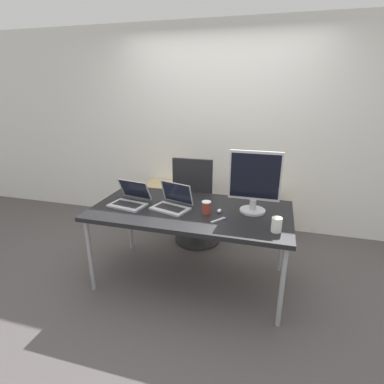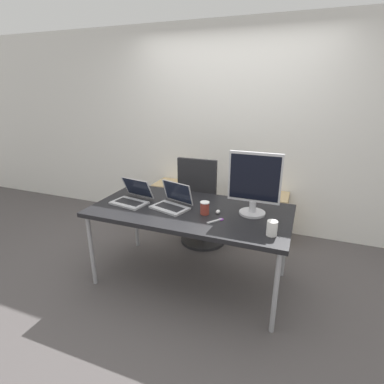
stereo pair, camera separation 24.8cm
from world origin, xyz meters
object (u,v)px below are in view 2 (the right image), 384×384
monitor (254,184)px  coffee_cup_white (272,228)px  laptop_right (132,198)px  mouse (218,212)px  cabinet_left (175,203)px  laptop_left (172,202)px  coffee_cup_brown (205,208)px  office_chair (202,211)px  cabinet_right (265,216)px

monitor → coffee_cup_white: monitor is taller
laptop_right → mouse: 0.86m
cabinet_left → monitor: size_ratio=1.04×
laptop_left → laptop_right: 0.42m
monitor → mouse: size_ratio=9.65×
coffee_cup_white → coffee_cup_brown: (-0.60, 0.20, -0.00)m
cabinet_left → laptop_left: bearing=-66.4°
cabinet_left → coffee_cup_brown: size_ratio=5.04×
mouse → monitor: bearing=19.1°
office_chair → coffee_cup_white: office_chair is taller
cabinet_right → coffee_cup_brown: size_ratio=5.04×
laptop_left → coffee_cup_white: bearing=-14.0°
laptop_left → coffee_cup_white: laptop_left is taller
mouse → coffee_cup_white: bearing=-26.8°
coffee_cup_white → coffee_cup_brown: size_ratio=1.02×
cabinet_left → laptop_right: size_ratio=1.57×
office_chair → coffee_cup_brown: (0.31, -0.80, 0.40)m
laptop_right → cabinet_left: bearing=95.2°
office_chair → mouse: (0.41, -0.75, 0.36)m
office_chair → laptop_right: size_ratio=3.02×
cabinet_right → coffee_cup_white: size_ratio=4.93×
mouse → coffee_cup_white: size_ratio=0.49×
cabinet_left → mouse: bearing=-51.1°
cabinet_left → monitor: (1.26, -1.11, 0.76)m
coffee_cup_brown → cabinet_right: bearing=73.4°
office_chair → cabinet_right: office_chair is taller
office_chair → coffee_cup_brown: bearing=-69.1°
cabinet_right → coffee_cup_brown: 1.42m
coffee_cup_white → laptop_left: bearing=166.0°
office_chair → cabinet_left: 0.74m
cabinet_right → monitor: monitor is taller
cabinet_right → laptop_right: size_ratio=1.57×
laptop_right → monitor: (1.15, 0.14, 0.23)m
cabinet_right → laptop_left: laptop_left is taller
mouse → cabinet_right: bearing=77.4°
laptop_right → coffee_cup_brown: bearing=-1.3°
office_chair → mouse: bearing=-61.0°
cabinet_left → laptop_left: (0.54, -1.23, 0.53)m
cabinet_left → coffee_cup_white: 2.14m
monitor → coffee_cup_white: 0.47m
cabinet_right → coffee_cup_white: (0.23, -1.46, 0.54)m
office_chair → laptop_left: (-0.03, -0.76, 0.39)m
cabinet_right → coffee_cup_brown: bearing=-106.6°
cabinet_left → laptop_right: laptop_right is taller
monitor → coffee_cup_brown: monitor is taller
monitor → coffee_cup_brown: 0.48m
cabinet_left → mouse: size_ratio=10.02×
cabinet_right → mouse: mouse is taller
cabinet_right → mouse: bearing=-102.6°
cabinet_left → laptop_right: (0.11, -1.25, 0.53)m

